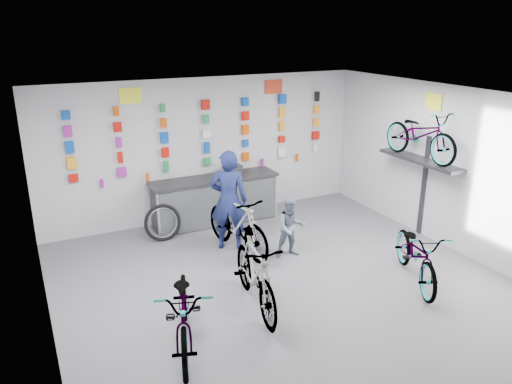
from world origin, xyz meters
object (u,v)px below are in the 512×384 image
bike_left (185,311)px  bike_center (255,273)px  counter (215,201)px  bike_service (237,223)px  bike_right (417,254)px  customer (291,227)px  clerk (229,200)px

bike_left → bike_center: bike_center is taller
counter → bike_center: bike_center is taller
counter → bike_service: 1.51m
bike_right → customer: bearing=153.0°
bike_left → clerk: bearing=73.6°
bike_right → bike_service: 3.16m
bike_service → clerk: (-0.06, 0.23, 0.38)m
bike_center → customer: (1.35, 1.29, -0.02)m
bike_left → bike_service: size_ratio=1.03×
bike_left → clerk: (1.71, 2.53, 0.43)m
bike_center → bike_left: bearing=-151.9°
bike_center → bike_service: (0.56, 1.87, -0.01)m
bike_left → bike_center: 1.30m
bike_left → clerk: clerk is taller
bike_left → clerk: 3.08m
bike_left → bike_service: bearing=70.0°
bike_left → customer: (2.57, 1.71, 0.04)m
counter → bike_center: 3.45m
bike_service → clerk: size_ratio=1.00×
counter → bike_left: bearing=-117.1°
bike_service → clerk: bearing=95.5°
bike_right → clerk: (-2.21, 2.54, 0.46)m
counter → bike_left: (-1.94, -3.80, 0.03)m
bike_left → customer: size_ratio=1.75×
counter → customer: (0.63, -2.09, 0.07)m
bike_service → customer: size_ratio=1.69×
counter → bike_right: counter is taller
bike_center → bike_right: bike_center is taller
bike_service → clerk: clerk is taller
bike_right → bike_service: bike_service is taller
clerk → bike_service: bearing=134.3°
counter → bike_right: size_ratio=1.45×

